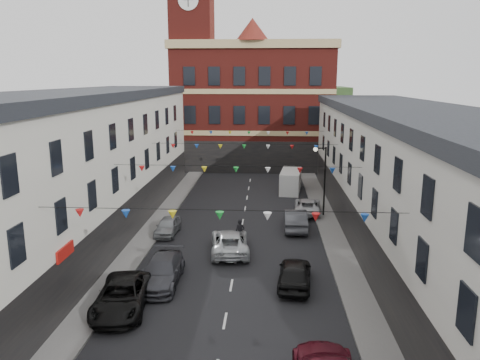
% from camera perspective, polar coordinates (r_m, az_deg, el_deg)
% --- Properties ---
extents(ground, '(160.00, 160.00, 0.00)m').
position_cam_1_polar(ground, '(27.39, -1.06, -12.72)').
color(ground, black).
rests_on(ground, ground).
extents(pavement_left, '(1.80, 64.00, 0.15)m').
position_cam_1_polar(pavement_left, '(30.43, -14.04, -10.30)').
color(pavement_left, '#605E5B').
rests_on(pavement_left, ground).
extents(pavement_right, '(1.80, 64.00, 0.15)m').
position_cam_1_polar(pavement_right, '(29.53, 12.98, -10.97)').
color(pavement_right, '#605E5B').
rests_on(pavement_right, ground).
extents(terrace_left, '(8.40, 56.00, 10.70)m').
position_cam_1_polar(terrace_left, '(29.84, -24.13, -0.85)').
color(terrace_left, silver).
rests_on(terrace_left, ground).
extents(terrace_right, '(8.40, 56.00, 9.70)m').
position_cam_1_polar(terrace_right, '(28.35, 23.56, -2.49)').
color(terrace_right, beige).
rests_on(terrace_right, ground).
extents(civic_building, '(20.60, 13.30, 18.50)m').
position_cam_1_polar(civic_building, '(62.80, 1.63, 9.19)').
color(civic_building, maroon).
rests_on(civic_building, ground).
extents(clock_tower, '(5.60, 5.60, 30.00)m').
position_cam_1_polar(clock_tower, '(60.56, -5.79, 15.45)').
color(clock_tower, maroon).
rests_on(clock_tower, ground).
extents(distant_hill, '(40.00, 14.00, 10.00)m').
position_cam_1_polar(distant_hill, '(87.19, -0.52, 8.02)').
color(distant_hill, '#2E4E24').
rests_on(distant_hill, ground).
extents(street_lamp, '(1.10, 0.36, 6.00)m').
position_cam_1_polar(street_lamp, '(39.75, 9.97, 1.00)').
color(street_lamp, black).
rests_on(street_lamp, ground).
extents(car_left_c, '(2.96, 5.58, 1.49)m').
position_cam_1_polar(car_left_c, '(25.23, -14.19, -13.54)').
color(car_left_c, black).
rests_on(car_left_c, ground).
extents(car_left_d, '(2.21, 5.26, 1.52)m').
position_cam_1_polar(car_left_d, '(27.67, -9.53, -10.91)').
color(car_left_d, '#404047').
rests_on(car_left_d, ground).
extents(car_left_e, '(1.65, 3.83, 1.29)m').
position_cam_1_polar(car_left_e, '(35.91, -8.80, -5.57)').
color(car_left_e, gray).
rests_on(car_left_e, ground).
extents(car_right_d, '(2.23, 4.68, 1.54)m').
position_cam_1_polar(car_right_d, '(27.20, 6.69, -11.21)').
color(car_right_d, black).
rests_on(car_right_d, ground).
extents(car_right_e, '(1.72, 4.87, 1.60)m').
position_cam_1_polar(car_right_e, '(36.88, 6.75, -4.77)').
color(car_right_e, '#46484D').
rests_on(car_right_e, ground).
extents(car_right_f, '(2.57, 4.95, 1.33)m').
position_cam_1_polar(car_right_f, '(41.24, 8.21, -3.16)').
color(car_right_f, silver).
rests_on(car_right_f, ground).
extents(moving_car, '(3.01, 5.55, 1.48)m').
position_cam_1_polar(moving_car, '(31.93, -1.26, -7.54)').
color(moving_car, silver).
rests_on(moving_car, ground).
extents(white_van, '(2.51, 5.22, 2.23)m').
position_cam_1_polar(white_van, '(48.76, 6.18, -0.14)').
color(white_van, silver).
rests_on(white_van, ground).
extents(pedestrian, '(0.65, 0.44, 1.78)m').
position_cam_1_polar(pedestrian, '(33.42, -0.00, -6.35)').
color(pedestrian, black).
rests_on(pedestrian, ground).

